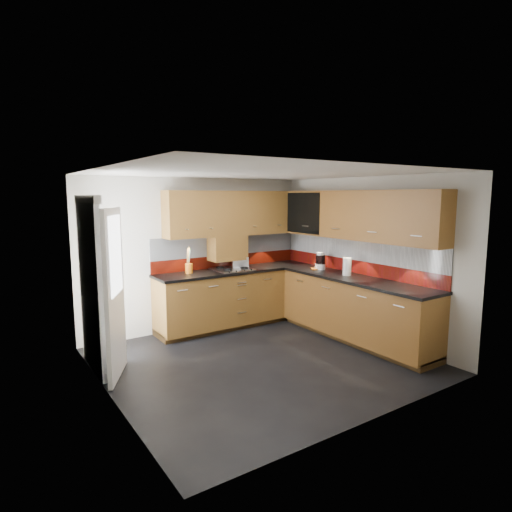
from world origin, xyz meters
TOP-DOWN VIEW (x-y plane):
  - room at (0.00, 0.00)m, footprint 4.00×3.80m
  - base_cabinets at (1.07, 0.72)m, footprint 2.70×3.20m
  - countertop at (1.05, 0.70)m, footprint 2.72×3.22m
  - backsplash at (1.28, 0.93)m, footprint 2.70×3.20m
  - upper_cabinets at (1.23, 0.78)m, footprint 2.50×3.20m
  - extractor_hood at (0.45, 1.64)m, footprint 0.60×0.33m
  - glass_cabinet at (1.71, 1.07)m, footprint 0.32×0.80m
  - back_door at (-1.78, 0.75)m, footprint 0.42×1.19m
  - gas_hob at (0.45, 1.47)m, footprint 0.59×0.52m
  - utensil_pot at (-0.26, 1.60)m, footprint 0.12×0.12m
  - toaster at (0.66, 1.58)m, footprint 0.30×0.25m
  - food_processor at (1.66, 0.72)m, footprint 0.16×0.16m
  - paper_towel at (1.63, 0.11)m, footprint 0.14×0.14m
  - orange_cloth at (1.60, 0.76)m, footprint 0.20×0.18m

SIDE VIEW (x-z plane):
  - base_cabinets at x=1.07m, z-range -0.04..0.91m
  - countertop at x=1.05m, z-range 0.90..0.94m
  - orange_cloth at x=1.60m, z-range 0.94..0.96m
  - gas_hob at x=0.45m, z-range 0.93..0.98m
  - toaster at x=0.66m, z-range 0.94..1.13m
  - back_door at x=-1.78m, z-range 0.01..2.05m
  - utensil_pot at x=-0.26m, z-range 0.83..1.24m
  - food_processor at x=1.66m, z-range 0.93..1.20m
  - paper_towel at x=1.63m, z-range 0.94..1.20m
  - backsplash at x=1.28m, z-range 0.94..1.48m
  - extractor_hood at x=0.45m, z-range 1.08..1.48m
  - room at x=0.00m, z-range 0.18..2.82m
  - upper_cabinets at x=1.23m, z-range 1.48..2.20m
  - glass_cabinet at x=1.71m, z-range 1.54..2.20m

